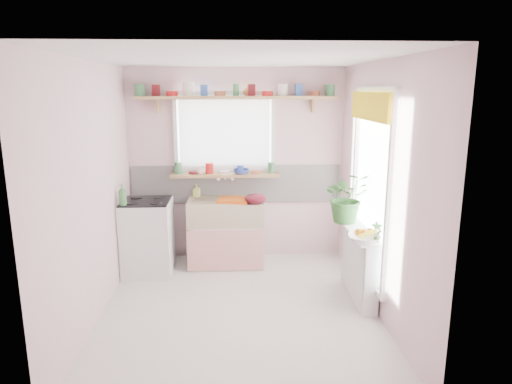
{
  "coord_description": "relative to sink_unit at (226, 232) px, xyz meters",
  "views": [
    {
      "loc": [
        -0.05,
        -4.33,
        2.23
      ],
      "look_at": [
        0.2,
        0.55,
        1.12
      ],
      "focal_mm": 32.0,
      "sensor_mm": 36.0,
      "label": 1
    }
  ],
  "objects": [
    {
      "name": "dish_tray",
      "position": [
        0.11,
        -0.08,
        0.44
      ],
      "size": [
        0.44,
        0.37,
        0.04
      ],
      "primitive_type": "cube",
      "rotation": [
        0.0,
        0.0,
        -0.22
      ],
      "color": "orange",
      "rests_on": "sink_unit"
    },
    {
      "name": "cooker_bottle",
      "position": [
        -1.17,
        -0.46,
        0.61
      ],
      "size": [
        0.12,
        0.12,
        0.25
      ],
      "primitive_type": "imported",
      "rotation": [
        0.0,
        0.0,
        -0.36
      ],
      "color": "#428546",
      "rests_on": "cooker"
    },
    {
      "name": "sink_unit",
      "position": [
        0.0,
        0.0,
        0.0
      ],
      "size": [
        0.95,
        0.65,
        1.11
      ],
      "color": "white",
      "rests_on": "ground"
    },
    {
      "name": "sill_cup",
      "position": [
        -0.31,
        0.16,
        0.77
      ],
      "size": [
        0.12,
        0.12,
        0.09
      ],
      "primitive_type": "imported",
      "rotation": [
        0.0,
        0.0,
        0.06
      ],
      "color": "white",
      "rests_on": "windowsill"
    },
    {
      "name": "colander",
      "position": [
        0.37,
        -0.19,
        0.48
      ],
      "size": [
        0.35,
        0.35,
        0.12
      ],
      "primitive_type": "ellipsoid",
      "rotation": [
        0.0,
        0.0,
        -0.35
      ],
      "color": "#5A0F1C",
      "rests_on": "sink_unit"
    },
    {
      "name": "shelf_vase",
      "position": [
        0.3,
        0.24,
        1.78
      ],
      "size": [
        0.17,
        0.17,
        0.14
      ],
      "primitive_type": "imported",
      "rotation": [
        0.0,
        0.0,
        0.42
      ],
      "color": "#B36A37",
      "rests_on": "pine_shelf"
    },
    {
      "name": "cooker",
      "position": [
        -0.95,
        -0.24,
        0.03
      ],
      "size": [
        0.58,
        0.58,
        0.93
      ],
      "color": "white",
      "rests_on": "ground"
    },
    {
      "name": "radiator_ledge",
      "position": [
        1.45,
        -1.09,
        -0.03
      ],
      "size": [
        0.22,
        0.95,
        0.78
      ],
      "color": "white",
      "rests_on": "ground"
    },
    {
      "name": "fruit",
      "position": [
        1.37,
        -1.49,
        0.44
      ],
      "size": [
        0.2,
        0.14,
        0.1
      ],
      "color": "orange",
      "rests_on": "fruit_bowl"
    },
    {
      "name": "soap_bottle_sink",
      "position": [
        -0.38,
        0.21,
        0.5
      ],
      "size": [
        0.1,
        0.1,
        0.17
      ],
      "primitive_type": "imported",
      "rotation": [
        0.0,
        0.0,
        -0.32
      ],
      "color": "#CFDE62",
      "rests_on": "sink_unit"
    },
    {
      "name": "herb_pot",
      "position": [
        1.48,
        -1.49,
        0.45
      ],
      "size": [
        0.11,
        0.08,
        0.21
      ],
      "primitive_type": "imported",
      "rotation": [
        0.0,
        0.0,
        0.08
      ],
      "color": "#2A5A24",
      "rests_on": "radiator_ledge"
    },
    {
      "name": "pine_shelf",
      "position": [
        0.15,
        0.18,
        1.69
      ],
      "size": [
        2.52,
        0.24,
        0.04
      ],
      "primitive_type": "cube",
      "color": "tan",
      "rests_on": "room"
    },
    {
      "name": "fruit_bowl",
      "position": [
        1.36,
        -1.49,
        0.38
      ],
      "size": [
        0.37,
        0.37,
        0.08
      ],
      "primitive_type": "imported",
      "rotation": [
        0.0,
        0.0,
        -0.21
      ],
      "color": "silver",
      "rests_on": "radiator_ledge"
    },
    {
      "name": "jade_plant",
      "position": [
        1.36,
        -0.78,
        0.63
      ],
      "size": [
        0.54,
        0.48,
        0.57
      ],
      "primitive_type": "imported",
      "rotation": [
        0.0,
        0.0,
        0.06
      ],
      "color": "#2B5B24",
      "rests_on": "radiator_ledge"
    },
    {
      "name": "sill_crockery",
      "position": [
        -0.02,
        0.19,
        0.78
      ],
      "size": [
        1.35,
        0.11,
        0.12
      ],
      "color": "#3F7F4C",
      "rests_on": "windowsill"
    },
    {
      "name": "sill_bowl",
      "position": [
        0.21,
        0.13,
        0.76
      ],
      "size": [
        0.24,
        0.24,
        0.06
      ],
      "primitive_type": "imported",
      "rotation": [
        0.0,
        0.0,
        0.21
      ],
      "color": "#2E4396",
      "rests_on": "windowsill"
    },
    {
      "name": "room",
      "position": [
        0.81,
        -0.43,
        0.94
      ],
      "size": [
        3.2,
        3.2,
        3.2
      ],
      "color": "silver",
      "rests_on": "ground"
    },
    {
      "name": "windowsill",
      "position": [
        -0.0,
        0.19,
        0.71
      ],
      "size": [
        1.4,
        0.22,
        0.04
      ],
      "primitive_type": "cube",
      "color": "tan",
      "rests_on": "room"
    },
    {
      "name": "shelf_crockery",
      "position": [
        0.13,
        0.18,
        1.76
      ],
      "size": [
        2.47,
        0.11,
        0.12
      ],
      "color": "#3F7F4C",
      "rests_on": "pine_shelf"
    }
  ]
}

